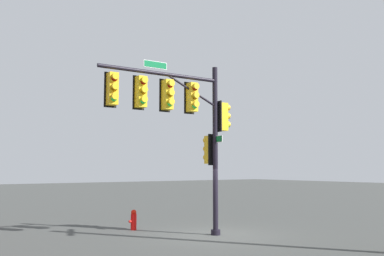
{
  "coord_description": "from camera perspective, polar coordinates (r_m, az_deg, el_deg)",
  "views": [
    {
      "loc": [
        10.37,
        12.96,
        2.53
      ],
      "look_at": [
        0.8,
        -0.43,
        4.08
      ],
      "focal_mm": 40.0,
      "sensor_mm": 36.0,
      "label": 1
    }
  ],
  "objects": [
    {
      "name": "ground_plane",
      "position": [
        16.79,
        3.17,
        -14.05
      ],
      "size": [
        120.0,
        120.0,
        0.0
      ],
      "primitive_type": "plane",
      "color": "#404240"
    },
    {
      "name": "signal_pole_assembly",
      "position": [
        15.95,
        -1.19,
        1.84
      ],
      "size": [
        5.49,
        1.15,
        6.5
      ],
      "color": "black",
      "rests_on": "ground_plane"
    },
    {
      "name": "fire_hydrant",
      "position": [
        18.15,
        -7.8,
        -12.05
      ],
      "size": [
        0.33,
        0.24,
        0.83
      ],
      "color": "red",
      "rests_on": "ground_plane"
    }
  ]
}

